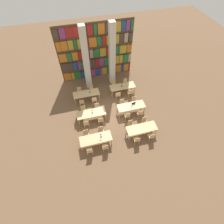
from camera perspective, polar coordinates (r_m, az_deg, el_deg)
name	(u,v)px	position (r m, az deg, el deg)	size (l,w,h in m)	color
ground_plane	(111,115)	(15.15, -0.23, -0.95)	(40.00, 40.00, 0.00)	brown
bookshelf_bank	(96,52)	(17.48, -5.21, 18.81)	(7.11, 0.35, 5.50)	brown
pillar_left	(86,60)	(16.02, -8.55, 16.52)	(0.53, 0.53, 6.00)	beige
pillar_center	(112,56)	(16.36, 0.01, 17.89)	(0.53, 0.53, 6.00)	beige
reading_table_0	(96,139)	(13.06, -5.32, -8.74)	(2.37, 0.89, 0.76)	tan
chair_0	(90,151)	(12.88, -7.32, -12.49)	(0.42, 0.40, 0.88)	tan
chair_1	(86,134)	(13.61, -8.41, -7.14)	(0.42, 0.40, 0.88)	tan
chair_2	(105,147)	(12.92, -2.18, -11.40)	(0.42, 0.40, 0.88)	tan
chair_3	(101,131)	(13.65, -3.62, -6.14)	(0.42, 0.40, 0.88)	tan
desk_lamp_0	(101,135)	(12.78, -3.67, -7.53)	(0.14, 0.14, 0.42)	#232328
reading_table_1	(142,129)	(13.68, 9.65, -5.37)	(2.37, 0.89, 0.76)	tan
chair_4	(137,140)	(13.34, 8.13, -8.99)	(0.42, 0.40, 0.88)	tan
chair_5	(131,124)	(14.04, 6.10, -4.04)	(0.42, 0.40, 0.88)	tan
chair_6	(151,136)	(13.69, 12.77, -7.76)	(0.42, 0.40, 0.88)	tan
chair_7	(144,121)	(14.38, 10.53, -3.01)	(0.42, 0.40, 0.88)	tan
reading_table_2	(91,114)	(14.46, -6.79, -0.52)	(2.37, 0.89, 0.76)	tan
chair_8	(86,123)	(14.17, -8.39, -3.73)	(0.42, 0.40, 0.88)	tan
chair_9	(83,110)	(15.07, -9.31, 0.65)	(0.42, 0.40, 0.88)	tan
chair_10	(101,120)	(14.22, -3.66, -2.75)	(0.42, 0.40, 0.88)	tan
chair_11	(97,107)	(15.13, -4.86, 1.56)	(0.42, 0.40, 0.88)	tan
desk_lamp_1	(92,111)	(14.19, -6.55, 0.35)	(0.14, 0.14, 0.40)	#232328
reading_table_3	(131,106)	(14.95, 6.27, 1.82)	(2.37, 0.89, 0.76)	tan
chair_12	(127,116)	(14.54, 5.04, -1.25)	(0.42, 0.40, 0.88)	tan
chair_13	(122,103)	(15.41, 3.36, 2.89)	(0.42, 0.40, 0.88)	tan
chair_14	(140,113)	(14.84, 9.11, -0.37)	(0.42, 0.40, 0.88)	tan
chair_15	(134,101)	(15.70, 7.24, 3.64)	(0.42, 0.40, 0.88)	tan
desk_lamp_2	(132,104)	(14.65, 6.51, 2.70)	(0.14, 0.14, 0.45)	#232328
laptop	(133,103)	(15.09, 7.02, 3.00)	(0.32, 0.22, 0.21)	silver
reading_table_4	(86,94)	(16.06, -8.39, 5.88)	(2.37, 0.89, 0.76)	tan
chair_16	(82,102)	(15.68, -9.84, 3.13)	(0.42, 0.40, 0.88)	tan
chair_17	(79,91)	(16.72, -10.59, 6.70)	(0.42, 0.40, 0.88)	tan
chair_18	(94,100)	(15.73, -5.80, 3.95)	(0.42, 0.40, 0.88)	tan
chair_19	(91,89)	(16.76, -6.77, 7.46)	(0.42, 0.40, 0.88)	tan
desk_lamp_3	(89,90)	(15.80, -7.40, 7.21)	(0.14, 0.14, 0.50)	#232328
reading_table_5	(122,87)	(16.60, 3.43, 8.23)	(2.37, 0.89, 0.76)	tan
chair_20	(118,95)	(16.10, 1.98, 5.60)	(0.42, 0.40, 0.88)	tan
chair_21	(114,85)	(17.11, 0.61, 8.96)	(0.42, 0.40, 0.88)	tan
chair_22	(130,93)	(16.39, 6.00, 6.33)	(0.42, 0.40, 0.88)	tan
chair_23	(126,82)	(17.39, 4.44, 9.61)	(0.42, 0.40, 0.88)	tan
desk_lamp_4	(122,84)	(16.33, 3.22, 9.10)	(0.14, 0.14, 0.43)	#232328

